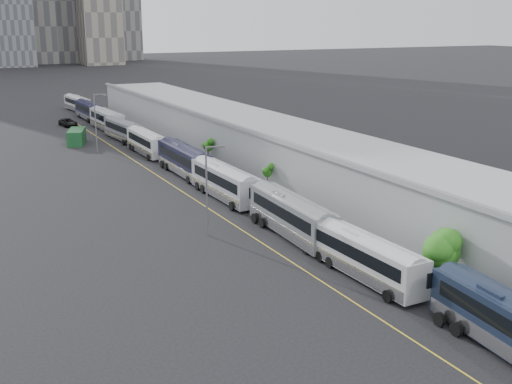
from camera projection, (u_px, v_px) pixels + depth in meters
sidewalk at (309, 206)px, 72.16m from camera, size 10.00×170.00×0.12m
lane_line at (225, 219)px, 67.55m from camera, size 0.12×160.00×0.02m
depot at (340, 172)px, 73.02m from camera, size 12.45×160.40×7.20m
bus_1 at (512, 331)px, 39.77m from camera, size 3.88×13.24×3.81m
bus_2 at (365, 260)px, 51.58m from camera, size 2.82×12.61×3.67m
bus_3 at (292, 219)px, 61.83m from camera, size 3.40×13.81×4.00m
bus_4 at (225, 185)px, 74.82m from camera, size 3.01×13.58×3.96m
bus_5 at (184, 162)px, 86.50m from camera, size 3.09×13.97×4.07m
bus_6 at (147, 145)px, 99.69m from camera, size 2.83×12.65×3.69m
bus_7 at (123, 132)px, 111.41m from camera, size 3.49×12.64×3.65m
bus_8 at (107, 122)px, 121.49m from camera, size 3.34×13.61×3.95m
bus_9 at (89, 112)px, 134.64m from camera, size 3.08×13.03×3.78m
bus_10 at (77, 105)px, 147.17m from camera, size 3.48×12.28×3.54m
tree_1 at (442, 246)px, 48.38m from camera, size 2.86×2.86×5.20m
tree_2 at (267, 173)px, 74.45m from camera, size 1.06×1.06×3.79m
tree_3 at (208, 146)px, 89.35m from camera, size 1.28×1.28×3.99m
street_lamp_near at (208, 185)px, 61.16m from camera, size 2.04×0.22×8.80m
street_lamp_far at (97, 119)px, 99.74m from camera, size 2.04×0.22×9.28m
shipping_container at (77, 137)px, 108.34m from camera, size 4.51×7.29×2.45m
suv at (68, 122)px, 126.53m from camera, size 3.09×5.68×1.51m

